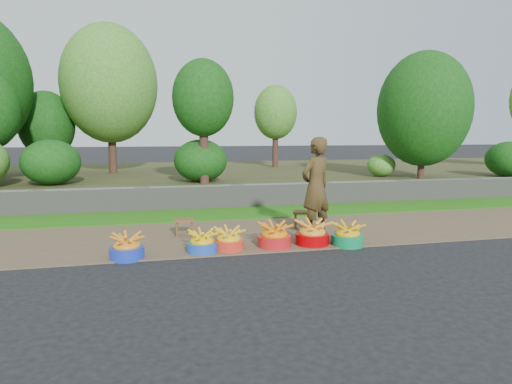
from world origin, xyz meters
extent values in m
plane|color=black|center=(0.00, 0.00, 0.00)|extent=(120.00, 120.00, 0.00)
cube|color=brown|center=(0.00, 1.25, 0.01)|extent=(80.00, 2.50, 0.02)
cube|color=#266811|center=(0.00, 3.25, 0.02)|extent=(80.00, 1.50, 0.04)
cube|color=slate|center=(0.00, 4.10, 0.28)|extent=(80.00, 0.35, 0.55)
cube|color=#3B3B1D|center=(0.00, 9.00, 0.25)|extent=(80.00, 10.00, 0.50)
cylinder|color=#3B231A|center=(5.56, 4.96, 1.10)|extent=(0.19, 0.19, 1.19)
ellipsoid|color=#144811|center=(5.56, 4.96, 2.47)|extent=(2.59, 2.59, 3.23)
cylinder|color=#3B231A|center=(2.61, 10.05, 1.30)|extent=(0.22, 0.22, 1.61)
ellipsoid|color=#488629|center=(2.61, 10.05, 2.60)|extent=(1.65, 1.65, 2.06)
cylinder|color=#3B231A|center=(-5.29, 9.08, 1.02)|extent=(0.17, 0.17, 1.05)
ellipsoid|color=#144811|center=(-5.29, 9.08, 2.07)|extent=(1.73, 1.73, 2.16)
cylinder|color=#3B231A|center=(-3.29, 8.85, 1.48)|extent=(0.25, 0.25, 1.97)
ellipsoid|color=#488629|center=(-3.29, 8.85, 3.38)|extent=(3.03, 3.03, 3.79)
cylinder|color=#3B231A|center=(-0.69, 5.01, 1.35)|extent=(0.23, 0.23, 1.70)
ellipsoid|color=#144811|center=(-0.69, 5.01, 2.67)|extent=(1.55, 1.55, 1.94)
ellipsoid|color=#144811|center=(-4.45, 5.59, 1.07)|extent=(1.42, 1.42, 1.13)
ellipsoid|color=#144811|center=(-0.74, 5.46, 1.06)|extent=(1.41, 1.41, 1.13)
ellipsoid|color=#144811|center=(8.38, 4.77, 1.03)|extent=(1.32, 1.32, 1.06)
ellipsoid|color=#488629|center=(4.70, 5.69, 0.84)|extent=(0.84, 0.84, 0.67)
cylinder|color=#1732B4|center=(-2.32, 0.19, 0.09)|extent=(0.48, 0.48, 0.17)
ellipsoid|color=orange|center=(-2.32, 0.19, 0.22)|extent=(0.43, 0.43, 0.28)
cylinder|color=#1C48B3|center=(-1.25, 0.25, 0.08)|extent=(0.45, 0.45, 0.16)
ellipsoid|color=#E6AE0E|center=(-1.25, 0.25, 0.21)|extent=(0.40, 0.40, 0.26)
cylinder|color=red|center=(-0.84, 0.30, 0.08)|extent=(0.47, 0.47, 0.17)
ellipsoid|color=gold|center=(-0.84, 0.30, 0.22)|extent=(0.42, 0.42, 0.27)
cylinder|color=red|center=(-0.11, 0.32, 0.09)|extent=(0.53, 0.53, 0.19)
ellipsoid|color=orange|center=(-0.11, 0.32, 0.24)|extent=(0.46, 0.46, 0.30)
cylinder|color=#A60004|center=(0.51, 0.31, 0.10)|extent=(0.53, 0.53, 0.19)
ellipsoid|color=orange|center=(0.51, 0.31, 0.25)|extent=(0.47, 0.47, 0.31)
cylinder|color=#097C45|center=(1.04, 0.16, 0.09)|extent=(0.50, 0.50, 0.18)
ellipsoid|color=gold|center=(1.04, 0.16, 0.23)|extent=(0.44, 0.44, 0.28)
cube|color=brown|center=(-1.44, 1.36, 0.29)|extent=(0.35, 0.28, 0.04)
cylinder|color=brown|center=(-1.57, 1.28, 0.15)|extent=(0.04, 0.04, 0.25)
cylinder|color=brown|center=(-1.32, 1.26, 0.15)|extent=(0.04, 0.04, 0.25)
cylinder|color=brown|center=(-1.56, 1.46, 0.15)|extent=(0.04, 0.04, 0.25)
cylinder|color=brown|center=(-1.31, 1.44, 0.15)|extent=(0.04, 0.04, 0.25)
cube|color=brown|center=(0.75, 1.46, 0.32)|extent=(0.44, 0.39, 0.04)
cylinder|color=brown|center=(0.59, 1.41, 0.16)|extent=(0.04, 0.04, 0.28)
cylinder|color=brown|center=(0.85, 1.32, 0.16)|extent=(0.04, 0.04, 0.28)
cylinder|color=brown|center=(0.66, 1.60, 0.16)|extent=(0.04, 0.04, 0.28)
cylinder|color=brown|center=(0.92, 1.50, 0.16)|extent=(0.04, 0.04, 0.28)
imported|color=black|center=(0.77, 0.87, 0.87)|extent=(0.73, 0.64, 1.70)
camera|label=1|loc=(-1.86, -5.97, 1.75)|focal=30.00mm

